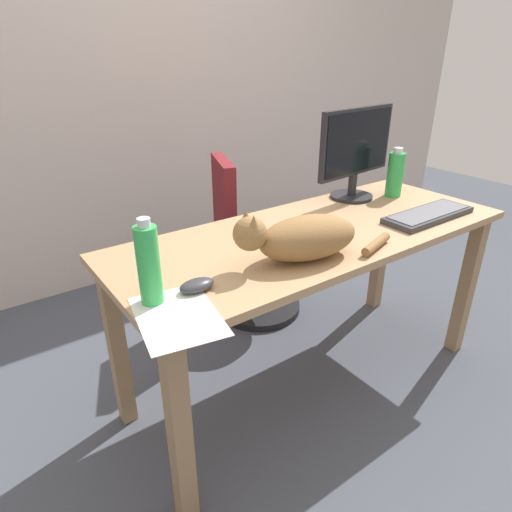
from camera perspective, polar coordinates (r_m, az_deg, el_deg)
The scene contains 11 objects.
ground_plane at distance 2.15m, azimuth 6.69°, elevation -15.50°, with size 8.00×8.00×0.00m, color #474C56.
back_wall at distance 2.92m, azimuth -14.01°, elevation 22.77°, with size 6.00×0.04×2.60m, color beige.
desk at distance 1.80m, azimuth 7.71°, elevation 0.16°, with size 1.65×0.64×0.75m.
office_chair at distance 2.43m, azimuth -0.82°, elevation 0.65°, with size 0.51×0.48×0.90m.
monitor at distance 2.12m, azimuth 12.83°, elevation 13.20°, with size 0.48×0.20×0.41m.
keyboard at distance 2.00m, azimuth 21.44°, elevation 5.01°, with size 0.44×0.15×0.03m.
cat at distance 1.48m, azimuth 6.01°, elevation 2.46°, with size 0.60×0.26×0.20m.
computer_mouse at distance 1.31m, azimuth -7.69°, elevation -3.79°, with size 0.11×0.06×0.04m, color #333338.
paper_sheet at distance 1.21m, azimuth -10.15°, elevation -7.65°, with size 0.21×0.30×0.00m, color white.
water_bottle at distance 2.23m, azimuth 17.60°, elevation 10.09°, with size 0.08×0.08×0.23m.
spray_bottle at distance 1.23m, azimuth -13.75°, elevation -1.09°, with size 0.06×0.06×0.25m.
Camera 1 is at (-1.14, -1.16, 1.40)m, focal length 30.86 mm.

